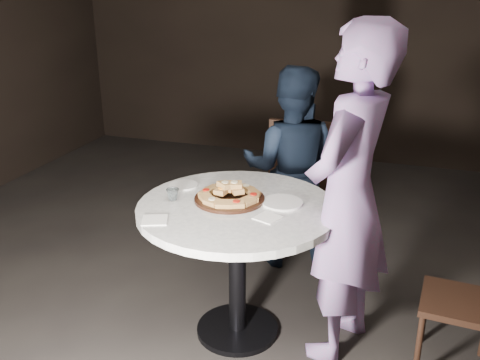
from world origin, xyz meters
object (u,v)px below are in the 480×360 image
Objects in this scene: table at (237,230)px; chair_far at (301,170)px; chair_right at (478,296)px; focaccia_pile at (229,193)px; diner_navy at (290,168)px; water_glass at (173,195)px; diner_teal at (348,199)px; serving_board at (230,199)px.

chair_far is (0.08, 1.36, -0.09)m from table.
chair_far reaches higher than chair_right.
diner_navy is at bearing 81.44° from focaccia_pile.
chair_right is (1.66, 0.11, -0.40)m from water_glass.
diner_teal reaches higher than diner_navy.
focaccia_pile is 0.43× the size of chair_right.
serving_board reaches higher than table.
table is 3.16× the size of serving_board.
diner_navy is (-1.22, 0.92, 0.26)m from chair_right.
table is at bearing 82.47° from chair_far.
table is at bearing 79.32° from diner_navy.
table is at bearing 7.26° from water_glass.
focaccia_pile is 0.34× the size of chair_far.
water_glass is at bearing -67.48° from diner_teal.
water_glass is 0.05× the size of diner_navy.
chair_far is (0.45, 1.41, -0.28)m from water_glass.
chair_far reaches higher than water_glass.
focaccia_pile is at bearing -72.99° from diner_teal.
focaccia_pile is at bearing 139.68° from table.
table is 17.33× the size of water_glass.
chair_far is 1.43m from diner_teal.
chair_right is (1.36, 0.01, -0.38)m from serving_board.
water_glass is at bearing 68.23° from chair_far.
water_glass is 1.51m from chair_far.
diner_teal is at bearing 6.87° from table.
diner_teal reaches higher than table.
serving_board is (-0.06, 0.05, 0.16)m from table.
chair_far is at bearing 83.68° from serving_board.
table is 1.54× the size of chair_right.
focaccia_pile is at bearing 75.17° from diner_navy.
diner_navy reaches higher than table.
diner_teal reaches higher than serving_board.
serving_board is 1.35m from chair_far.
water_glass is 0.07× the size of chair_far.
focaccia_pile reaches higher than water_glass.
focaccia_pile is 1.42m from chair_right.
table is 0.42m from water_glass.
diner_teal is at bearing 1.85° from serving_board.
diner_navy is 0.79× the size of diner_teal.
table is at bearing -67.62° from diner_teal.
chair_far reaches higher than serving_board.
diner_navy is at bearing -122.09° from chair_right.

